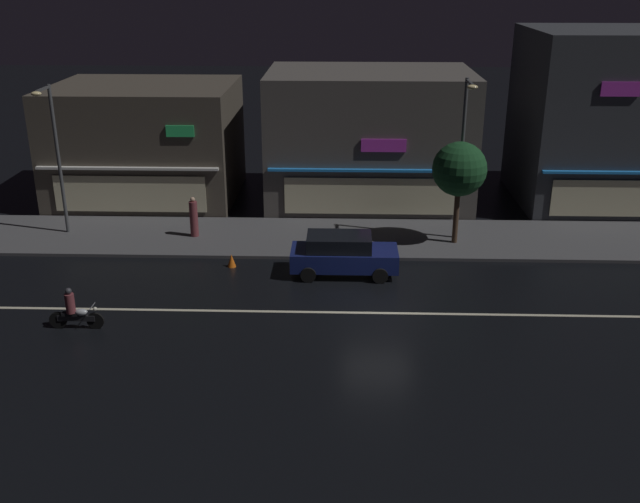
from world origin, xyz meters
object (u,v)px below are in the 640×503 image
Objects in this scene: streetlamp_west at (55,148)px; motorcycle_lead at (74,312)px; parked_car_near_kerb at (343,254)px; traffic_cone at (232,260)px; pedestrian_on_sidewalk at (194,218)px; streetlamp_mid at (463,148)px.

streetlamp_west is 3.57× the size of motorcycle_lead.
streetlamp_west is 10.40m from motorcycle_lead.
parked_car_near_kerb is (12.81, -4.00, -3.29)m from streetlamp_west.
pedestrian_on_sidewalk is at bearing 123.60° from traffic_cone.
streetlamp_west is 13.82m from parked_car_near_kerb.
traffic_cone is at bearing -7.25° from parked_car_near_kerb.
pedestrian_on_sidewalk reaches higher than traffic_cone.
pedestrian_on_sidewalk is (-11.95, 0.03, -3.36)m from streetlamp_mid.
streetlamp_west is 6.79m from pedestrian_on_sidewalk.
streetlamp_west is 3.65× the size of pedestrian_on_sidewalk.
pedestrian_on_sidewalk is 0.98× the size of motorcycle_lead.
traffic_cone is (-4.62, 0.59, -0.59)m from parked_car_near_kerb.
streetlamp_mid is at bearing -143.46° from motorcycle_lead.
parked_car_near_kerb is at bearing -146.14° from pedestrian_on_sidewalk.
parked_car_near_kerb is at bearing -7.25° from traffic_cone.
streetlamp_west reaches higher than pedestrian_on_sidewalk.
traffic_cone is at bearing -22.60° from streetlamp_west.
streetlamp_mid is at bearing -0.52° from streetlamp_west.
motorcycle_lead is at bearing 28.97° from parked_car_near_kerb.
parked_car_near_kerb is at bearing -143.36° from streetlamp_mid.
traffic_cone is (2.17, -3.27, -0.73)m from pedestrian_on_sidewalk.
pedestrian_on_sidewalk is at bearing -1.30° from streetlamp_west.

